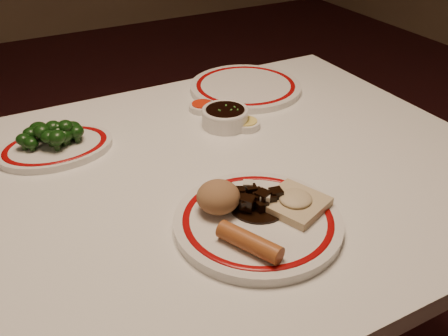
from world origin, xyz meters
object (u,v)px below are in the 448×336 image
Objects in this scene: dining_table at (205,211)px; broccoli_pile at (55,133)px; stirfry_heap at (258,200)px; main_plate at (258,222)px; soy_bowl at (225,118)px; broccoli_plate at (56,148)px; spring_roll at (249,242)px; fried_wonton at (295,202)px; rice_mound at (218,197)px.

dining_table is 0.35m from broccoli_pile.
dining_table is 8.78× the size of broccoli_pile.
stirfry_heap is at bearing -81.22° from dining_table.
soy_bowl is at bearing 70.11° from main_plate.
stirfry_heap is at bearing -108.74° from soy_bowl.
broccoli_pile reaches higher than broccoli_plate.
main_plate is 0.08m from spring_roll.
stirfry_heap is (0.07, 0.09, -0.00)m from spring_roll.
spring_roll is 0.45m from soy_bowl.
spring_roll is at bearing -155.84° from fried_wonton.
broccoli_plate is (-0.19, 0.47, -0.02)m from spring_roll.
soy_bowl reaches higher than main_plate.
stirfry_heap reaches higher than broccoli_plate.
main_plate is 3.12× the size of spring_roll.
spring_roll is 0.14m from fried_wonton.
rice_mound is at bearing 160.96° from stirfry_heap.
soy_bowl is at bearing 50.05° from dining_table.
soy_bowl is (0.13, 0.35, 0.01)m from main_plate.
rice_mound is at bearing -61.59° from broccoli_plate.
spring_roll is 0.51m from broccoli_pile.
broccoli_plate is at bearing 126.98° from fried_wonton.
fried_wonton is at bearing -3.27° from main_plate.
spring_roll reaches higher than fried_wonton.
dining_table is 0.20m from stirfry_heap.
rice_mound is 0.54× the size of broccoli_pile.
fried_wonton is at bearing -98.80° from soy_bowl.
main_plate is at bearing 176.73° from fried_wonton.
fried_wonton is 1.23× the size of stirfry_heap.
main_plate is at bearing -60.41° from broccoli_pile.
stirfry_heap is (0.02, 0.03, 0.02)m from main_plate.
fried_wonton is at bearing -0.67° from spring_roll.
spring_roll is (-0.05, -0.25, 0.12)m from dining_table.
spring_roll is at bearing -100.34° from dining_table.
dining_table is 9.62× the size of fried_wonton.
rice_mound is at bearing 154.83° from fried_wonton.
dining_table is 0.34m from broccoli_plate.
main_plate reaches higher than broccoli_plate.
broccoli_pile reaches higher than main_plate.
main_plate is 3.34× the size of stirfry_heap.
rice_mound is 0.35m from soy_bowl.
broccoli_pile reaches higher than dining_table.
rice_mound reaches higher than broccoli_pile.
broccoli_plate is 0.03m from broccoli_pile.
fried_wonton is (0.08, -0.19, 0.12)m from dining_table.
broccoli_pile is at bearing 123.28° from stirfry_heap.
fried_wonton is at bearing -53.81° from broccoli_pile.
dining_table is at bearing 98.78° from stirfry_heap.
main_plate is 3.18× the size of soy_bowl.
broccoli_pile is (-0.23, 0.23, 0.13)m from dining_table.
stirfry_heap is at bearing 58.63° from main_plate.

